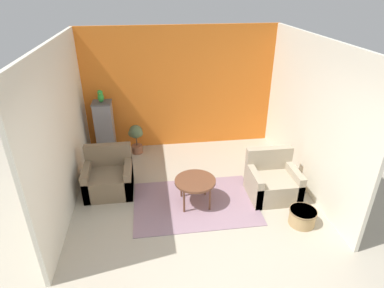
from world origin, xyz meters
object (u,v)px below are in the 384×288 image
object	(u,v)px
coffee_table	(195,182)
wicker_basket	(302,216)
potted_plant	(136,136)
armchair_left	(109,178)
parrot	(101,96)
armchair_right	(272,182)
birdcage	(105,131)

from	to	relation	value
coffee_table	wicker_basket	world-z (taller)	coffee_table
potted_plant	armchair_left	bearing A→B (deg)	-108.62
armchair_left	parrot	bearing A→B (deg)	96.79
coffee_table	parrot	world-z (taller)	parrot
armchair_left	coffee_table	bearing A→B (deg)	-21.81
armchair_right	parrot	world-z (taller)	parrot
parrot	potted_plant	distance (m)	1.15
birdcage	parrot	bearing A→B (deg)	90.00
armchair_right	parrot	xyz separation A→B (m)	(-3.07, 1.93, 1.10)
coffee_table	armchair_right	world-z (taller)	armchair_right
coffee_table	armchair_left	world-z (taller)	armchair_left
coffee_table	wicker_basket	bearing A→B (deg)	-25.02
armchair_left	parrot	size ratio (longest dim) A/B	3.14
wicker_basket	birdcage	bearing A→B (deg)	140.20
birdcage	wicker_basket	size ratio (longest dim) A/B	2.91
birdcage	potted_plant	xyz separation A→B (m)	(0.64, 0.03, -0.17)
birdcage	potted_plant	distance (m)	0.66
potted_plant	birdcage	bearing A→B (deg)	-176.97
armchair_right	birdcage	world-z (taller)	birdcage
parrot	potted_plant	world-z (taller)	parrot
parrot	wicker_basket	size ratio (longest dim) A/B	0.62
wicker_basket	potted_plant	bearing A→B (deg)	133.66
wicker_basket	armchair_right	bearing A→B (deg)	104.66
armchair_right	potted_plant	size ratio (longest dim) A/B	1.25
parrot	wicker_basket	bearing A→B (deg)	-39.82
armchair_right	potted_plant	distance (m)	3.13
potted_plant	wicker_basket	distance (m)	3.84
potted_plant	coffee_table	bearing A→B (deg)	-62.99
coffee_table	armchair_right	xyz separation A→B (m)	(1.40, 0.06, -0.17)
armchair_left	potted_plant	world-z (taller)	armchair_left
armchair_right	coffee_table	bearing A→B (deg)	-177.62
coffee_table	potted_plant	xyz separation A→B (m)	(-1.03, 2.02, -0.02)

